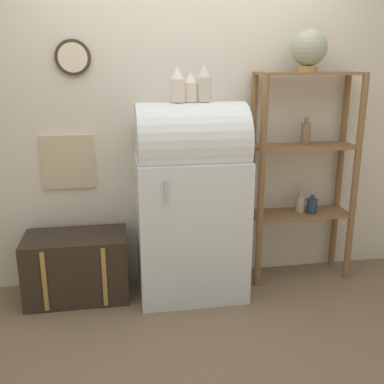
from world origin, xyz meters
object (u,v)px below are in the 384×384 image
(refrigerator, at_px, (191,200))
(globe, at_px, (309,49))
(vase_left, at_px, (177,86))
(vase_right, at_px, (204,84))
(suitcase_trunk, at_px, (77,267))
(vase_center, at_px, (190,88))

(refrigerator, xyz_separation_m, globe, (0.87, 0.08, 1.06))
(vase_left, height_order, vase_right, vase_right)
(suitcase_trunk, distance_m, vase_left, 1.50)
(globe, height_order, vase_center, globe)
(refrigerator, bearing_deg, globe, 5.35)
(vase_left, bearing_deg, refrigerator, 3.47)
(suitcase_trunk, height_order, globe, globe)
(vase_right, bearing_deg, vase_center, 179.63)
(refrigerator, xyz_separation_m, vase_center, (-0.00, 0.01, 0.79))
(globe, bearing_deg, vase_right, -174.68)
(vase_center, bearing_deg, globe, 4.70)
(globe, bearing_deg, vase_center, -175.30)
(globe, relative_size, vase_right, 1.16)
(vase_center, distance_m, vase_right, 0.10)
(globe, xyz_separation_m, vase_center, (-0.87, -0.07, -0.26))
(suitcase_trunk, bearing_deg, vase_left, -3.54)
(vase_left, bearing_deg, vase_right, 4.50)
(refrigerator, xyz_separation_m, suitcase_trunk, (-0.84, 0.04, -0.49))
(refrigerator, distance_m, vase_right, 0.82)
(suitcase_trunk, height_order, vase_left, vase_left)
(suitcase_trunk, distance_m, vase_right, 1.61)
(refrigerator, height_order, vase_right, vase_right)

